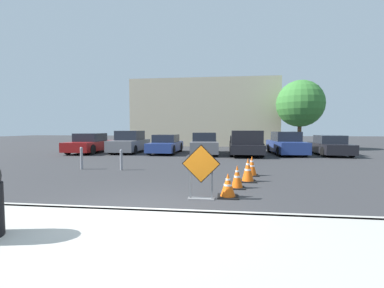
# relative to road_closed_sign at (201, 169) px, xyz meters

# --- Properties ---
(ground_plane) EXTENTS (96.00, 96.00, 0.00)m
(ground_plane) POSITION_rel_road_closed_sign_xyz_m (-1.18, 8.66, -0.75)
(ground_plane) COLOR #333335
(sidewalk_strip) EXTENTS (25.59, 2.90, 0.14)m
(sidewalk_strip) POSITION_rel_road_closed_sign_xyz_m (-1.18, -2.79, -0.68)
(sidewalk_strip) COLOR #ADAAA3
(sidewalk_strip) RESTS_ON ground_plane
(curb_lip) EXTENTS (25.59, 0.20, 0.14)m
(curb_lip) POSITION_rel_road_closed_sign_xyz_m (-1.18, -1.34, -0.68)
(curb_lip) COLOR #ADAAA3
(curb_lip) RESTS_ON ground_plane
(road_closed_sign) EXTENTS (0.95, 0.20, 1.37)m
(road_closed_sign) POSITION_rel_road_closed_sign_xyz_m (0.00, 0.00, 0.00)
(road_closed_sign) COLOR black
(road_closed_sign) RESTS_ON ground_plane
(traffic_cone_nearest) EXTENTS (0.52, 0.52, 0.62)m
(traffic_cone_nearest) POSITION_rel_road_closed_sign_xyz_m (0.66, 0.30, -0.45)
(traffic_cone_nearest) COLOR black
(traffic_cone_nearest) RESTS_ON ground_plane
(traffic_cone_second) EXTENTS (0.45, 0.45, 0.69)m
(traffic_cone_second) POSITION_rel_road_closed_sign_xyz_m (0.95, 1.33, -0.42)
(traffic_cone_second) COLOR black
(traffic_cone_second) RESTS_ON ground_plane
(traffic_cone_third) EXTENTS (0.53, 0.53, 0.79)m
(traffic_cone_third) POSITION_rel_road_closed_sign_xyz_m (1.36, 2.33, -0.37)
(traffic_cone_third) COLOR black
(traffic_cone_third) RESTS_ON ground_plane
(traffic_cone_fourth) EXTENTS (0.49, 0.49, 0.73)m
(traffic_cone_fourth) POSITION_rel_road_closed_sign_xyz_m (1.61, 3.43, -0.39)
(traffic_cone_fourth) COLOR black
(traffic_cone_fourth) RESTS_ON ground_plane
(parked_car_nearest) EXTENTS (1.97, 4.42, 1.41)m
(parked_car_nearest) POSITION_rel_road_closed_sign_xyz_m (-9.03, 11.32, -0.09)
(parked_car_nearest) COLOR maroon
(parked_car_nearest) RESTS_ON ground_plane
(parked_car_second) EXTENTS (1.91, 4.35, 1.60)m
(parked_car_second) POSITION_rel_road_closed_sign_xyz_m (-6.26, 11.94, -0.03)
(parked_car_second) COLOR slate
(parked_car_second) RESTS_ON ground_plane
(parked_car_third) EXTENTS (1.91, 4.27, 1.33)m
(parked_car_third) POSITION_rel_road_closed_sign_xyz_m (-3.49, 11.65, -0.13)
(parked_car_third) COLOR navy
(parked_car_third) RESTS_ON ground_plane
(parked_car_fourth) EXTENTS (2.03, 4.53, 1.48)m
(parked_car_fourth) POSITION_rel_road_closed_sign_xyz_m (-0.73, 11.36, -0.07)
(parked_car_fourth) COLOR slate
(parked_car_fourth) RESTS_ON ground_plane
(pickup_truck) EXTENTS (2.19, 5.39, 1.63)m
(pickup_truck) POSITION_rel_road_closed_sign_xyz_m (2.03, 11.05, -0.01)
(pickup_truck) COLOR black
(pickup_truck) RESTS_ON ground_plane
(parked_car_fifth) EXTENTS (1.97, 4.42, 1.55)m
(parked_car_fifth) POSITION_rel_road_closed_sign_xyz_m (4.81, 11.79, -0.05)
(parked_car_fifth) COLOR navy
(parked_car_fifth) RESTS_ON ground_plane
(parked_car_sixth) EXTENTS (1.94, 4.07, 1.31)m
(parked_car_sixth) POSITION_rel_road_closed_sign_xyz_m (7.58, 11.64, -0.14)
(parked_car_sixth) COLOR black
(parked_car_sixth) RESTS_ON ground_plane
(bollard_nearest) EXTENTS (0.12, 0.12, 0.88)m
(bollard_nearest) POSITION_rel_road_closed_sign_xyz_m (-3.72, 4.10, -0.28)
(bollard_nearest) COLOR gray
(bollard_nearest) RESTS_ON ground_plane
(bollard_second) EXTENTS (0.12, 0.12, 0.96)m
(bollard_second) POSITION_rel_road_closed_sign_xyz_m (-5.51, 4.10, -0.24)
(bollard_second) COLOR gray
(bollard_second) RESTS_ON ground_plane
(building_facade_backdrop) EXTENTS (14.81, 5.00, 6.73)m
(building_facade_backdrop) POSITION_rel_road_closed_sign_xyz_m (-1.40, 21.31, 2.61)
(building_facade_backdrop) COLOR beige
(building_facade_backdrop) RESTS_ON ground_plane
(street_tree_behind_lot) EXTENTS (3.97, 3.97, 5.88)m
(street_tree_behind_lot) POSITION_rel_road_closed_sign_xyz_m (7.09, 16.78, 3.13)
(street_tree_behind_lot) COLOR #513823
(street_tree_behind_lot) RESTS_ON ground_plane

